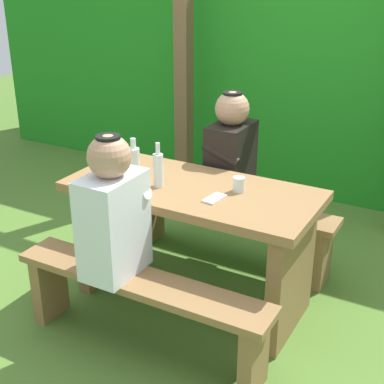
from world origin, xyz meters
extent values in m
plane|color=#51782E|center=(0.00, 0.00, 0.00)|extent=(12.00, 12.00, 0.00)
cube|color=#1F841E|center=(0.00, 2.35, 1.03)|extent=(6.40, 1.09, 2.05)
cube|color=brown|center=(-0.91, 1.50, 1.10)|extent=(0.12, 0.12, 2.19)
cube|color=olive|center=(0.00, 0.00, 0.70)|extent=(1.40, 0.64, 0.05)
cube|color=olive|center=(-0.60, 0.00, 0.34)|extent=(0.08, 0.54, 0.68)
cube|color=olive|center=(0.60, 0.00, 0.34)|extent=(0.08, 0.54, 0.68)
cube|color=olive|center=(0.00, -0.53, 0.41)|extent=(1.40, 0.24, 0.04)
cube|color=olive|center=(-0.62, -0.53, 0.19)|extent=(0.07, 0.22, 0.39)
cube|color=olive|center=(0.62, -0.53, 0.19)|extent=(0.07, 0.22, 0.39)
cube|color=olive|center=(0.00, 0.53, 0.41)|extent=(1.40, 0.24, 0.04)
cube|color=olive|center=(-0.62, 0.53, 0.19)|extent=(0.07, 0.22, 0.39)
cube|color=olive|center=(0.62, 0.53, 0.19)|extent=(0.07, 0.22, 0.39)
cube|color=silver|center=(-0.14, -0.53, 0.69)|extent=(0.22, 0.34, 0.52)
sphere|color=tan|center=(-0.14, -0.53, 1.04)|extent=(0.21, 0.21, 0.21)
cylinder|color=black|center=(-0.14, -0.53, 1.13)|extent=(0.12, 0.12, 0.02)
cylinder|color=silver|center=(-0.14, -0.39, 0.79)|extent=(0.25, 0.07, 0.15)
cube|color=black|center=(-0.02, 0.53, 0.69)|extent=(0.22, 0.34, 0.52)
sphere|color=tan|center=(-0.02, 0.53, 1.04)|extent=(0.21, 0.21, 0.21)
cylinder|color=black|center=(-0.02, 0.53, 1.13)|extent=(0.12, 0.12, 0.02)
cylinder|color=black|center=(-0.02, 0.39, 0.79)|extent=(0.25, 0.07, 0.15)
cylinder|color=silver|center=(0.25, 0.06, 0.77)|extent=(0.07, 0.07, 0.08)
cylinder|color=silver|center=(-0.34, -0.06, 0.82)|extent=(0.07, 0.07, 0.18)
cylinder|color=silver|center=(-0.34, -0.06, 0.94)|extent=(0.03, 0.03, 0.06)
cylinder|color=silver|center=(-0.16, -0.09, 0.82)|extent=(0.06, 0.06, 0.19)
cylinder|color=silver|center=(-0.16, -0.09, 0.95)|extent=(0.02, 0.02, 0.07)
cube|color=silver|center=(0.19, -0.09, 0.73)|extent=(0.09, 0.15, 0.01)
camera|label=1|loc=(1.36, -2.46, 1.91)|focal=51.92mm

